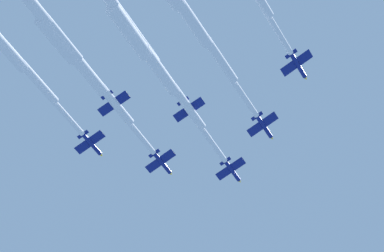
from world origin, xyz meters
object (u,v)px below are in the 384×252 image
(jet_port_inner, at_px, (87,73))
(jet_lead, at_px, (159,70))
(jet_starboard_inner, at_px, (191,21))
(jet_starboard_mid, at_px, (5,48))
(jet_starboard_outer, at_px, (28,0))

(jet_port_inner, bearing_deg, jet_lead, -174.19)
(jet_port_inner, height_order, jet_starboard_inner, jet_port_inner)
(jet_starboard_inner, distance_m, jet_starboard_mid, 45.88)
(jet_starboard_outer, bearing_deg, jet_starboard_inner, -163.38)
(jet_lead, bearing_deg, jet_starboard_mid, 14.64)
(jet_lead, height_order, jet_port_inner, jet_lead)
(jet_starboard_mid, bearing_deg, jet_starboard_inner, 173.74)
(jet_port_inner, distance_m, jet_starboard_outer, 24.58)
(jet_starboard_mid, distance_m, jet_starboard_outer, 18.90)
(jet_port_inner, bearing_deg, jet_starboard_outer, 69.93)
(jet_port_inner, bearing_deg, jet_starboard_mid, 22.13)
(jet_lead, xyz_separation_m, jet_starboard_mid, (35.67, 9.32, 2.91))
(jet_starboard_inner, bearing_deg, jet_starboard_outer, 16.62)
(jet_lead, bearing_deg, jet_port_inner, 5.81)
(jet_lead, relative_size, jet_starboard_inner, 1.05)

